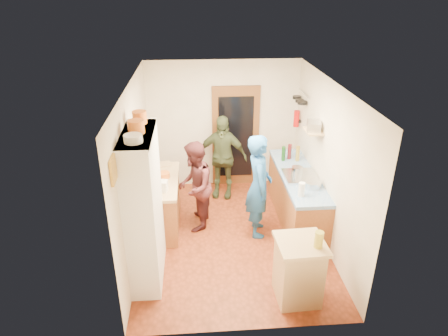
{
  "coord_description": "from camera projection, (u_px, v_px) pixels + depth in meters",
  "views": [
    {
      "loc": [
        -0.56,
        -5.6,
        3.95
      ],
      "look_at": [
        -0.12,
        0.15,
        1.22
      ],
      "focal_mm": 32.0,
      "sensor_mm": 36.0,
      "label": 1
    }
  ],
  "objects": [
    {
      "name": "floor",
      "position": [
        232.0,
        237.0,
        6.78
      ],
      "size": [
        3.0,
        4.0,
        0.02
      ],
      "primitive_type": "cube",
      "color": "maroon",
      "rests_on": "ground"
    },
    {
      "name": "bottle_a",
      "position": [
        283.0,
        154.0,
        7.37
      ],
      "size": [
        0.08,
        0.08,
        0.28
      ],
      "primitive_type": "cylinder",
      "rotation": [
        0.0,
        0.0,
        -0.09
      ],
      "color": "#143F14",
      "rests_on": "right_counter_top"
    },
    {
      "name": "hob",
      "position": [
        300.0,
        176.0,
        6.79
      ],
      "size": [
        0.55,
        0.58,
        0.04
      ],
      "primitive_type": "cube",
      "color": "silver",
      "rests_on": "right_counter_top"
    },
    {
      "name": "left_counter_base",
      "position": [
        161.0,
        204.0,
        6.91
      ],
      "size": [
        0.6,
        1.4,
        0.85
      ],
      "primitive_type": "cube",
      "color": "#9C572B",
      "rests_on": "ground"
    },
    {
      "name": "wall_right",
      "position": [
        327.0,
        164.0,
        6.32
      ],
      "size": [
        0.02,
        4.0,
        2.6
      ],
      "primitive_type": "cube",
      "color": "silver",
      "rests_on": "ground"
    },
    {
      "name": "wall_front",
      "position": [
        250.0,
        245.0,
        4.4
      ],
      "size": [
        3.0,
        0.02,
        2.6
      ],
      "primitive_type": "cube",
      "color": "silver",
      "rests_on": "ground"
    },
    {
      "name": "plate_stack",
      "position": [
        133.0,
        139.0,
        4.72
      ],
      "size": [
        0.22,
        0.22,
        0.09
      ],
      "primitive_type": "cylinder",
      "color": "white",
      "rests_on": "hutch_top_shelf"
    },
    {
      "name": "island_base",
      "position": [
        298.0,
        272.0,
        5.31
      ],
      "size": [
        0.58,
        0.58,
        0.86
      ],
      "primitive_type": "cube",
      "rotation": [
        0.0,
        0.0,
        0.05
      ],
      "color": "tan",
      "rests_on": "ground"
    },
    {
      "name": "door_glass",
      "position": [
        236.0,
        138.0,
        8.08
      ],
      "size": [
        0.7,
        0.02,
        1.7
      ],
      "primitive_type": "cube",
      "color": "black",
      "rests_on": "door_frame"
    },
    {
      "name": "pan_hang_c",
      "position": [
        297.0,
        97.0,
        7.63
      ],
      "size": [
        0.17,
        0.17,
        0.05
      ],
      "primitive_type": "cylinder",
      "color": "black",
      "rests_on": "pan_rail"
    },
    {
      "name": "door_frame",
      "position": [
        236.0,
        137.0,
        8.12
      ],
      "size": [
        0.95,
        0.06,
        2.1
      ],
      "primitive_type": "cube",
      "color": "brown",
      "rests_on": "ground"
    },
    {
      "name": "cutting_board",
      "position": [
        296.0,
        241.0,
        5.15
      ],
      "size": [
        0.36,
        0.3,
        0.02
      ],
      "primitive_type": "cube",
      "rotation": [
        0.0,
        0.0,
        0.05
      ],
      "color": "white",
      "rests_on": "island_top"
    },
    {
      "name": "island_top",
      "position": [
        301.0,
        244.0,
        5.11
      ],
      "size": [
        0.65,
        0.65,
        0.05
      ],
      "primitive_type": "cube",
      "rotation": [
        0.0,
        0.0,
        0.05
      ],
      "color": "tan",
      "rests_on": "island_base"
    },
    {
      "name": "pan_hang_b",
      "position": [
        300.0,
        101.0,
        7.45
      ],
      "size": [
        0.16,
        0.16,
        0.05
      ],
      "primitive_type": "cylinder",
      "color": "black",
      "rests_on": "pan_rail"
    },
    {
      "name": "radio",
      "position": [
        314.0,
        126.0,
        6.51
      ],
      "size": [
        0.28,
        0.34,
        0.15
      ],
      "primitive_type": "cube",
      "rotation": [
        0.0,
        0.0,
        -0.23
      ],
      "color": "silver",
      "rests_on": "wall_shelf"
    },
    {
      "name": "right_counter_top",
      "position": [
        298.0,
        175.0,
        6.93
      ],
      "size": [
        0.62,
        2.22,
        0.06
      ],
      "primitive_type": "cube",
      "color": "#1055AC",
      "rests_on": "right_counter_base"
    },
    {
      "name": "kettle",
      "position": [
        155.0,
        179.0,
        6.54
      ],
      "size": [
        0.19,
        0.19,
        0.17
      ],
      "primitive_type": "cylinder",
      "rotation": [
        0.0,
        0.0,
        -0.25
      ],
      "color": "white",
      "rests_on": "left_counter_top"
    },
    {
      "name": "toaster",
      "position": [
        160.0,
        186.0,
        6.33
      ],
      "size": [
        0.25,
        0.19,
        0.17
      ],
      "primitive_type": "cube",
      "rotation": [
        0.0,
        0.0,
        -0.16
      ],
      "color": "white",
      "rests_on": "left_counter_top"
    },
    {
      "name": "wall_back",
      "position": [
        223.0,
        125.0,
        8.03
      ],
      "size": [
        3.0,
        0.02,
        2.6
      ],
      "primitive_type": "cube",
      "color": "silver",
      "rests_on": "ground"
    },
    {
      "name": "pan_hang_a",
      "position": [
        302.0,
        103.0,
        7.26
      ],
      "size": [
        0.18,
        0.18,
        0.05
      ],
      "primitive_type": "cylinder",
      "color": "black",
      "rests_on": "pan_rail"
    },
    {
      "name": "hutch_body",
      "position": [
        144.0,
        208.0,
        5.49
      ],
      "size": [
        0.4,
        1.2,
        2.2
      ],
      "primitive_type": "cube",
      "color": "white",
      "rests_on": "ground"
    },
    {
      "name": "orange_pot_a",
      "position": [
        136.0,
        127.0,
        4.99
      ],
      "size": [
        0.21,
        0.21,
        0.17
      ],
      "primitive_type": "cylinder",
      "color": "orange",
      "rests_on": "hutch_top_shelf"
    },
    {
      "name": "bottle_c",
      "position": [
        298.0,
        154.0,
        7.36
      ],
      "size": [
        0.08,
        0.08,
        0.28
      ],
      "primitive_type": "cylinder",
      "rotation": [
        0.0,
        0.0,
        0.1
      ],
      "color": "olive",
      "rests_on": "right_counter_top"
    },
    {
      "name": "pan_rail",
      "position": [
        304.0,
        93.0,
        7.37
      ],
      "size": [
        0.02,
        0.65,
        0.02
      ],
      "primitive_type": "cylinder",
      "rotation": [
        1.57,
        0.0,
        0.0
      ],
      "color": "silver",
      "rests_on": "wall_right"
    },
    {
      "name": "pot_on_hob",
      "position": [
        297.0,
        170.0,
        6.8
      ],
      "size": [
        0.19,
        0.19,
        0.13
      ],
      "primitive_type": "cylinder",
      "color": "silver",
      "rests_on": "hob"
    },
    {
      "name": "person_left",
      "position": [
        197.0,
        185.0,
        6.76
      ],
      "size": [
        0.7,
        0.84,
        1.58
      ],
      "primitive_type": "imported",
      "rotation": [
        0.0,
        0.0,
        -1.72
      ],
      "color": "#461D20",
      "rests_on": "ground"
    },
    {
      "name": "paper_towel",
      "position": [
        302.0,
        189.0,
        6.17
      ],
      "size": [
        0.11,
        0.11,
        0.22
      ],
      "primitive_type": "cylinder",
      "rotation": [
        0.0,
        0.0,
        -0.09
      ],
      "color": "white",
      "rests_on": "right_counter_top"
    },
    {
      "name": "ceiling",
      "position": [
        233.0,
        84.0,
        5.66
      ],
      "size": [
        3.0,
        4.0,
        0.02
      ],
      "primitive_type": "cube",
      "color": "silver",
      "rests_on": "ground"
    },
    {
      "name": "left_counter_top",
      "position": [
        159.0,
        181.0,
        6.72
      ],
      "size": [
        0.64,
        1.44,
        0.05
      ],
      "primitive_type": "cube",
      "color": "tan",
      "rests_on": "left_counter_base"
    },
    {
      "name": "orange_bowl",
      "position": [
        164.0,
        175.0,
        6.77
      ],
      "size": [
        0.25,
        0.25,
        0.09
      ],
      "primitive_type": "cylinder",
      "rotation": [
        0.0,
        0.0,
        -0.27
      ],
      "color": "orange",
      "rests_on": "left_counter_top"
    },
    {
      "name": "ext_bracket",
      "position": [
        299.0,
        121.0,
        7.78
      ],
      "size": [
        0.06,
        0.1,
        0.04
      ],
      "primitive_type": "cube",
      "color": "black",
      "rests_on": "wall_right"
    },
    {
      "name": "picture_frame",
      "position": [
        113.0,
        170.0,
        4.4
      ],
      "size": [
        0.03,
        0.25,
        0.3
      ],
      "primitive_type": "cube",
      "color": "gold",
      "rests_on": "wall_left"
    },
    {
      "name": "hutch_top_shelf",
      "position": [
        137.0,
        135.0,
        5.03
      ],
      "size": [
        0.4,
        1.14,
        0.04
      ],
      "primitive_type": "cube",
      "color": "white",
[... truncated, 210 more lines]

